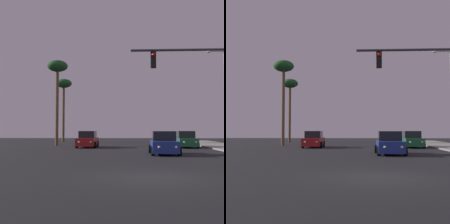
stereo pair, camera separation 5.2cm
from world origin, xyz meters
The scene contains 7 objects.
ground_plane centered at (0.00, 0.00, 0.00)m, with size 120.00×120.00×0.00m, color black.
car_blue centered at (1.74, 11.23, 0.76)m, with size 2.04×4.34×1.68m.
car_red centered at (-4.99, 20.26, 0.76)m, with size 2.04×4.34×1.68m.
car_green centered at (5.02, 20.36, 0.76)m, with size 2.04×4.33×1.68m.
street_lamp centered at (7.88, 16.87, 5.12)m, with size 1.74×0.24×9.00m.
palm_tree_far centered at (-10.37, 34.00, 8.19)m, with size 2.40×2.40×9.42m.
palm_tree_mid centered at (-9.05, 24.00, 8.63)m, with size 2.40×2.40×9.93m.
Camera 1 is at (-0.90, -11.68, 1.72)m, focal length 50.00 mm.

